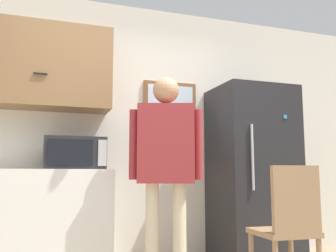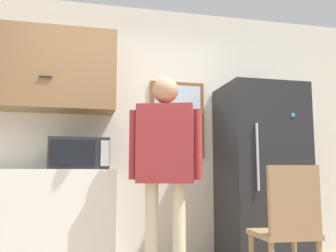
{
  "view_description": "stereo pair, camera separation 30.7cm",
  "coord_description": "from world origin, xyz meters",
  "px_view_note": "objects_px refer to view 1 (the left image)",
  "views": [
    {
      "loc": [
        -0.79,
        -2.07,
        0.87
      ],
      "look_at": [
        0.23,
        0.96,
        1.29
      ],
      "focal_mm": 40.0,
      "sensor_mm": 36.0,
      "label": 1
    },
    {
      "loc": [
        -0.5,
        -2.16,
        0.87
      ],
      "look_at": [
        0.23,
        0.96,
        1.29
      ],
      "focal_mm": 40.0,
      "sensor_mm": 36.0,
      "label": 2
    }
  ],
  "objects_px": {
    "refrigerator": "(253,172)",
    "chair": "(289,223)",
    "person": "(166,154)",
    "microwave": "(74,153)"
  },
  "relations": [
    {
      "from": "refrigerator",
      "to": "chair",
      "type": "relative_size",
      "value": 1.9
    },
    {
      "from": "person",
      "to": "chair",
      "type": "relative_size",
      "value": 1.81
    },
    {
      "from": "microwave",
      "to": "person",
      "type": "bearing_deg",
      "value": -36.41
    },
    {
      "from": "person",
      "to": "refrigerator",
      "type": "height_order",
      "value": "refrigerator"
    },
    {
      "from": "microwave",
      "to": "person",
      "type": "xyz_separation_m",
      "value": [
        0.71,
        -0.52,
        -0.02
      ]
    },
    {
      "from": "refrigerator",
      "to": "chair",
      "type": "xyz_separation_m",
      "value": [
        -0.32,
        -1.01,
        -0.38
      ]
    },
    {
      "from": "refrigerator",
      "to": "chair",
      "type": "distance_m",
      "value": 1.13
    },
    {
      "from": "refrigerator",
      "to": "microwave",
      "type": "bearing_deg",
      "value": 178.65
    },
    {
      "from": "microwave",
      "to": "person",
      "type": "distance_m",
      "value": 0.88
    },
    {
      "from": "person",
      "to": "microwave",
      "type": "bearing_deg",
      "value": 162.35
    }
  ]
}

